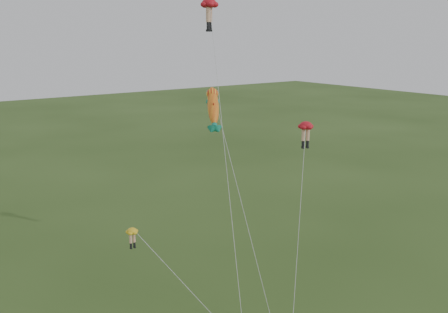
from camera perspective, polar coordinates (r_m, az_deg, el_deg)
legs_kite_red_high at (r=40.36m, az=-1.66°, el=16.36°), size 5.49×11.45×23.37m
legs_kite_red_mid at (r=40.82m, az=9.31°, el=2.89°), size 7.89×7.20×13.80m
legs_kite_yellow at (r=32.51m, az=-9.44°, el=-9.62°), size 5.93×6.47×8.68m
fish_kite at (r=35.34m, az=-1.21°, el=5.68°), size 2.62×7.13×17.20m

